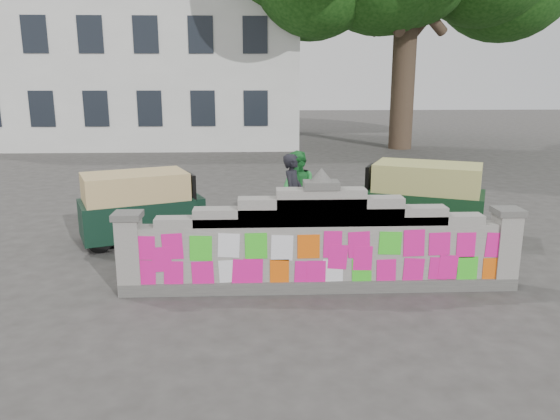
{
  "coord_description": "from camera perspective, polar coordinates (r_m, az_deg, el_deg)",
  "views": [
    {
      "loc": [
        -1.01,
        -8.3,
        3.37
      ],
      "look_at": [
        -0.6,
        1.0,
        1.1
      ],
      "focal_mm": 35.0,
      "sensor_mm": 36.0,
      "label": 1
    }
  ],
  "objects": [
    {
      "name": "ground",
      "position": [
        9.02,
        4.13,
        -8.28
      ],
      "size": [
        100.0,
        100.0,
        0.0
      ],
      "primitive_type": "plane",
      "color": "#383533",
      "rests_on": "ground"
    },
    {
      "name": "parapet_wall",
      "position": [
        8.76,
        4.22,
        -3.74
      ],
      "size": [
        6.48,
        0.44,
        2.01
      ],
      "color": "#4C4C49",
      "rests_on": "ground"
    },
    {
      "name": "building",
      "position": [
        30.88,
        -14.17,
        14.49
      ],
      "size": [
        16.0,
        10.0,
        8.9
      ],
      "color": "silver",
      "rests_on": "ground"
    },
    {
      "name": "cyclist_bike",
      "position": [
        11.14,
        1.32,
        -1.32
      ],
      "size": [
        1.96,
        1.21,
        0.97
      ],
      "primitive_type": "imported",
      "rotation": [
        0.0,
        0.0,
        1.24
      ],
      "color": "black",
      "rests_on": "ground"
    },
    {
      "name": "cyclist_rider",
      "position": [
        11.05,
        1.33,
        0.37
      ],
      "size": [
        0.57,
        0.7,
        1.64
      ],
      "primitive_type": "imported",
      "rotation": [
        0.0,
        0.0,
        1.24
      ],
      "color": "black",
      "rests_on": "ground"
    },
    {
      "name": "pedestrian",
      "position": [
        12.29,
        1.93,
        2.05
      ],
      "size": [
        1.08,
        1.09,
        1.78
      ],
      "primitive_type": "imported",
      "rotation": [
        0.0,
        0.0,
        -0.83
      ],
      "color": "#268B39",
      "rests_on": "ground"
    },
    {
      "name": "rickshaw_left",
      "position": [
        11.8,
        -14.45,
        0.45
      ],
      "size": [
        2.7,
        1.98,
        1.45
      ],
      "rotation": [
        0.0,
        0.0,
        0.39
      ],
      "color": "black",
      "rests_on": "ground"
    },
    {
      "name": "rickshaw_right",
      "position": [
        12.38,
        14.68,
        1.29
      ],
      "size": [
        2.88,
        2.16,
        1.56
      ],
      "rotation": [
        0.0,
        0.0,
        2.73
      ],
      "color": "#103219",
      "rests_on": "ground"
    }
  ]
}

